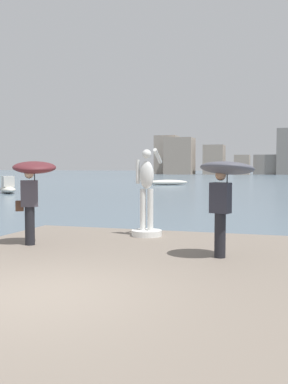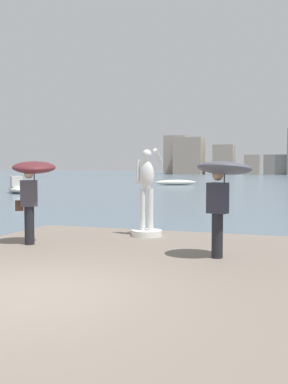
# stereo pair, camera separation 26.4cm
# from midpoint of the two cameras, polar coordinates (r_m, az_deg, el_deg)

# --- Properties ---
(ground_plane) EXTENTS (400.00, 400.00, 0.00)m
(ground_plane) POSITION_cam_midpoint_polar(r_m,az_deg,el_deg) (45.58, 14.23, 0.42)
(ground_plane) COLOR slate
(pier) EXTENTS (7.14, 9.52, 0.40)m
(pier) POSITION_cam_midpoint_polar(r_m,az_deg,el_deg) (8.19, -6.96, -10.81)
(pier) COLOR slate
(pier) RESTS_ON ground
(statue_white_figure) EXTENTS (0.78, 0.95, 2.27)m
(statue_white_figure) POSITION_cam_midpoint_polar(r_m,az_deg,el_deg) (11.41, 1.03, -1.41)
(statue_white_figure) COLOR white
(statue_white_figure) RESTS_ON pier
(onlooker_left) EXTENTS (1.35, 1.36, 1.96)m
(onlooker_left) POSITION_cam_midpoint_polar(r_m,az_deg,el_deg) (10.44, -13.48, 1.67)
(onlooker_left) COLOR black
(onlooker_left) RESTS_ON pier
(onlooker_right) EXTENTS (1.34, 1.35, 1.94)m
(onlooker_right) POSITION_cam_midpoint_polar(r_m,az_deg,el_deg) (8.73, 10.92, 1.42)
(onlooker_right) COLOR black
(onlooker_right) RESTS_ON pier
(boat_near) EXTENTS (3.21, 3.25, 1.41)m
(boat_near) POSITION_cam_midpoint_polar(r_m,az_deg,el_deg) (38.44, -15.99, 0.60)
(boat_near) COLOR silver
(boat_near) RESTS_ON ground
(boat_mid) EXTENTS (4.90, 3.21, 0.63)m
(boat_mid) POSITION_cam_midpoint_polar(r_m,az_deg,el_deg) (53.20, 4.26, 1.24)
(boat_mid) COLOR silver
(boat_mid) RESTS_ON ground
(distant_skyline) EXTENTS (69.39, 13.68, 13.21)m
(distant_skyline) POSITION_cam_midpoint_polar(r_m,az_deg,el_deg) (129.80, 17.96, 4.56)
(distant_skyline) COLOR #A89989
(distant_skyline) RESTS_ON ground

